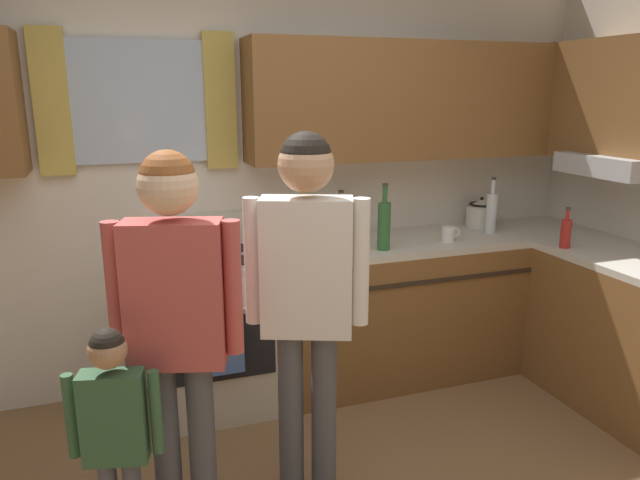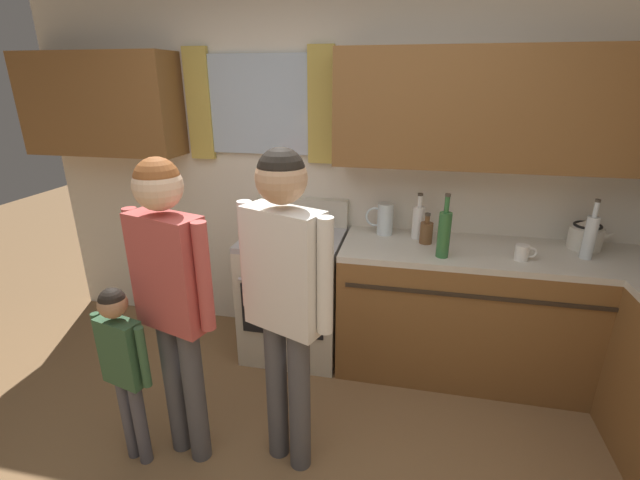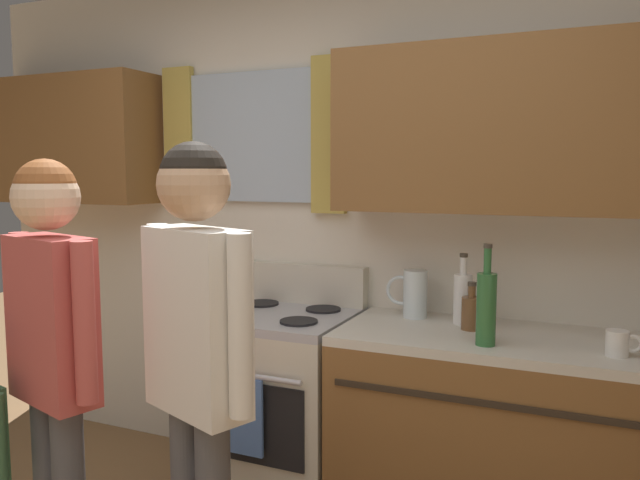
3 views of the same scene
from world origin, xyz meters
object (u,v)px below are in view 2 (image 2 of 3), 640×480
(stovetop_kettle, at_px, (586,234))
(water_pitcher, at_px, (384,219))
(stove_oven, at_px, (295,292))
(bottle_wine_green, at_px, (444,233))
(bottle_milk_white, at_px, (418,221))
(adult_holding_child, at_px, (171,284))
(bottle_squat_brown, at_px, (426,232))
(small_child, at_px, (123,358))
(mug_ceramic_white, at_px, (523,253))
(adult_in_plaid, at_px, (284,282))
(bottle_tall_clear, at_px, (590,236))

(stovetop_kettle, bearing_deg, water_pitcher, 179.52)
(stove_oven, xyz_separation_m, stovetop_kettle, (1.88, 0.16, 0.53))
(stove_oven, relative_size, bottle_wine_green, 2.79)
(bottle_milk_white, relative_size, adult_holding_child, 0.19)
(bottle_squat_brown, bearing_deg, stove_oven, -177.18)
(stovetop_kettle, bearing_deg, bottle_wine_green, -159.61)
(bottle_milk_white, bearing_deg, small_child, -136.59)
(water_pitcher, bearing_deg, small_child, -130.62)
(mug_ceramic_white, bearing_deg, adult_holding_child, -151.69)
(mug_ceramic_white, xyz_separation_m, adult_holding_child, (-1.75, -0.94, 0.07))
(small_child, bearing_deg, mug_ceramic_white, 27.63)
(bottle_wine_green, xyz_separation_m, small_child, (-1.54, -1.00, -0.42))
(bottle_milk_white, relative_size, water_pitcher, 1.42)
(water_pitcher, height_order, adult_in_plaid, adult_in_plaid)
(bottle_squat_brown, height_order, mug_ceramic_white, bottle_squat_brown)
(bottle_tall_clear, xyz_separation_m, bottle_wine_green, (-0.85, -0.16, 0.01))
(mug_ceramic_white, relative_size, adult_in_plaid, 0.08)
(water_pitcher, relative_size, adult_in_plaid, 0.13)
(bottle_milk_white, bearing_deg, adult_in_plaid, -117.72)
(bottle_milk_white, relative_size, mug_ceramic_white, 2.49)
(mug_ceramic_white, xyz_separation_m, adult_in_plaid, (-1.21, -0.88, 0.10))
(stove_oven, bearing_deg, stovetop_kettle, 4.78)
(stove_oven, bearing_deg, bottle_milk_white, 8.97)
(stove_oven, bearing_deg, bottle_wine_green, -10.05)
(bottle_tall_clear, relative_size, bottle_milk_white, 1.17)
(bottle_squat_brown, height_order, adult_holding_child, adult_holding_child)
(bottle_wine_green, distance_m, small_child, 1.88)
(bottle_wine_green, xyz_separation_m, bottle_milk_white, (-0.15, 0.31, -0.03))
(adult_holding_child, height_order, small_child, adult_holding_child)
(mug_ceramic_white, bearing_deg, bottle_milk_white, 156.77)
(adult_in_plaid, relative_size, small_child, 1.64)
(bottle_tall_clear, relative_size, small_child, 0.36)
(bottle_squat_brown, xyz_separation_m, adult_in_plaid, (-0.65, -1.05, 0.07))
(bottle_squat_brown, height_order, water_pitcher, water_pitcher)
(bottle_wine_green, bearing_deg, bottle_tall_clear, 10.44)
(bottle_tall_clear, relative_size, bottle_wine_green, 0.93)
(stovetop_kettle, height_order, adult_holding_child, adult_holding_child)
(bottle_tall_clear, height_order, adult_holding_child, adult_holding_child)
(stove_oven, relative_size, small_child, 1.09)
(bottle_squat_brown, height_order, adult_in_plaid, adult_in_plaid)
(bottle_wine_green, relative_size, stovetop_kettle, 1.44)
(bottle_milk_white, relative_size, small_child, 0.31)
(mug_ceramic_white, bearing_deg, bottle_squat_brown, 162.59)
(bottle_squat_brown, bearing_deg, bottle_tall_clear, -3.79)
(stove_oven, relative_size, adult_in_plaid, 0.66)
(bottle_milk_white, xyz_separation_m, water_pitcher, (-0.23, 0.04, -0.01))
(adult_in_plaid, bearing_deg, bottle_wine_green, 48.08)
(water_pitcher, xyz_separation_m, adult_in_plaid, (-0.37, -1.18, 0.03))
(bottle_tall_clear, bearing_deg, bottle_wine_green, -169.56)
(bottle_wine_green, relative_size, small_child, 0.39)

